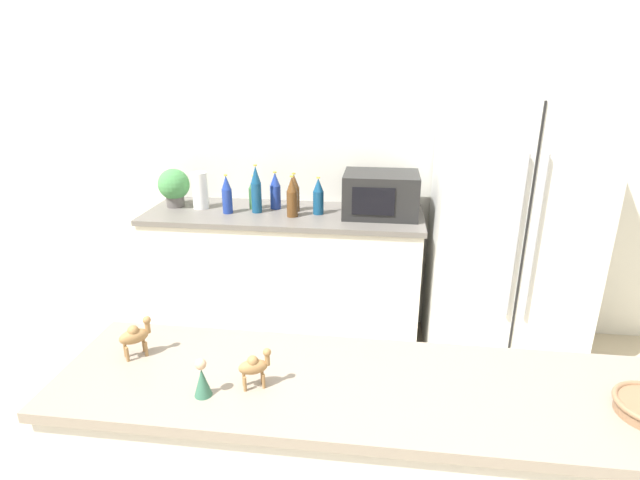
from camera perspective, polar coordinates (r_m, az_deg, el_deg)
wall_back at (r=3.54m, az=4.81°, el=9.71°), size 8.00×0.06×2.55m
back_counter at (r=3.52m, az=-3.97°, el=-4.08°), size 1.85×0.63×0.94m
refrigerator at (r=3.36m, az=20.86°, el=0.74°), size 0.95×0.70×1.74m
potted_plant at (r=3.59m, az=-16.35°, el=5.94°), size 0.21×0.21×0.26m
paper_towel_roll at (r=3.51m, az=-13.55°, el=5.52°), size 0.10×0.10×0.25m
microwave at (r=3.28m, az=6.95°, el=5.21°), size 0.48×0.37×0.28m
back_bottle_0 at (r=3.36m, az=-10.59°, el=5.09°), size 0.07×0.07×0.26m
back_bottle_1 at (r=3.35m, az=-2.98°, el=5.39°), size 0.07×0.07×0.26m
back_bottle_2 at (r=3.44m, az=-7.51°, el=5.37°), size 0.08×0.08×0.23m
back_bottle_3 at (r=3.42m, az=-5.13°, el=5.60°), size 0.07×0.07×0.26m
back_bottle_4 at (r=3.28m, az=-0.20°, el=4.99°), size 0.07×0.07×0.25m
back_bottle_5 at (r=3.23m, az=-3.22°, el=4.90°), size 0.07×0.07×0.27m
back_bottle_6 at (r=3.34m, az=-7.31°, el=5.71°), size 0.07×0.07×0.32m
camel_figurine at (r=1.56m, az=-7.50°, el=-14.07°), size 0.10×0.08×0.13m
camel_figurine_second at (r=1.79m, az=-20.37°, el=-10.16°), size 0.10×0.10×0.14m
wise_man_figurine_crimson at (r=1.56m, az=-13.32°, el=-15.28°), size 0.05×0.05×0.12m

